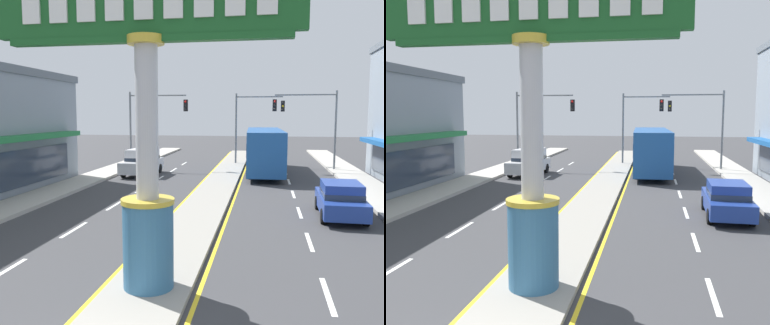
{
  "view_description": "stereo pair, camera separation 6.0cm",
  "coord_description": "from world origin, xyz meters",
  "views": [
    {
      "loc": [
        2.79,
        -5.39,
        4.4
      ],
      "look_at": [
        0.09,
        9.96,
        2.6
      ],
      "focal_mm": 39.14,
      "sensor_mm": 36.0,
      "label": 1
    },
    {
      "loc": [
        2.85,
        -5.38,
        4.4
      ],
      "look_at": [
        0.09,
        9.96,
        2.6
      ],
      "focal_mm": 39.14,
      "sensor_mm": 36.0,
      "label": 2
    }
  ],
  "objects": [
    {
      "name": "sedan_near_left_lane",
      "position": [
        6.01,
        13.04,
        0.79
      ],
      "size": [
        1.94,
        4.35,
        1.53
      ],
      "color": "navy",
      "rests_on": "ground"
    },
    {
      "name": "traffic_light_right_side",
      "position": [
        6.3,
        28.09,
        4.25
      ],
      "size": [
        4.86,
        0.46,
        6.2
      ],
      "color": "slate",
      "rests_on": "ground"
    },
    {
      "name": "traffic_light_left_side",
      "position": [
        -6.3,
        27.32,
        4.25
      ],
      "size": [
        4.86,
        0.46,
        6.2
      ],
      "color": "slate",
      "rests_on": "ground"
    },
    {
      "name": "district_sign",
      "position": [
        -0.0,
        4.25,
        4.13
      ],
      "size": [
        7.35,
        1.31,
        7.7
      ],
      "color": "#33668C",
      "rests_on": "median_strip"
    },
    {
      "name": "traffic_light_median_far",
      "position": [
        1.73,
        31.32,
        4.19
      ],
      "size": [
        4.2,
        0.46,
        6.2
      ],
      "color": "slate",
      "rests_on": "ground"
    },
    {
      "name": "suv_far_right_lane",
      "position": [
        -6.01,
        23.74,
        0.98
      ],
      "size": [
        2.15,
        4.7,
        1.9
      ],
      "color": "silver",
      "rests_on": "ground"
    },
    {
      "name": "sidewalk_left",
      "position": [
        -8.83,
        16.0,
        0.09
      ],
      "size": [
        2.33,
        60.0,
        0.18
      ],
      "primitive_type": "cube",
      "color": "#ADA89E",
      "rests_on": "ground"
    },
    {
      "name": "lane_markings",
      "position": [
        -0.0,
        16.65,
        0.0
      ],
      "size": [
        8.87,
        52.0,
        0.01
      ],
      "color": "silver",
      "rests_on": "ground"
    },
    {
      "name": "median_strip",
      "position": [
        0.0,
        18.0,
        0.07
      ],
      "size": [
        2.13,
        52.0,
        0.14
      ],
      "primitive_type": "cube",
      "color": "gray",
      "rests_on": "ground"
    },
    {
      "name": "bus_near_right_lane",
      "position": [
        2.71,
        26.38,
        1.87
      ],
      "size": [
        2.86,
        11.27,
        3.26
      ],
      "color": "#1E5199",
      "rests_on": "ground"
    }
  ]
}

